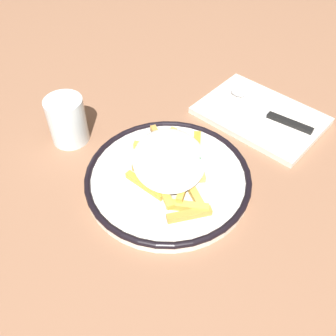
{
  "coord_description": "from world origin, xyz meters",
  "views": [
    {
      "loc": [
        -0.32,
        -0.28,
        0.49
      ],
      "look_at": [
        0.0,
        0.0,
        0.04
      ],
      "focal_mm": 41.2,
      "sensor_mm": 36.0,
      "label": 1
    }
  ],
  "objects_px": {
    "plate": "(168,178)",
    "napkin": "(260,116)",
    "fries_heap": "(170,162)",
    "knife": "(270,115)",
    "fork": "(248,117)",
    "spoon": "(253,99)",
    "water_glass": "(67,120)"
  },
  "relations": [
    {
      "from": "water_glass",
      "to": "plate",
      "type": "bearing_deg",
      "value": -80.03
    },
    {
      "from": "fork",
      "to": "knife",
      "type": "distance_m",
      "value": 0.04
    },
    {
      "from": "fork",
      "to": "spoon",
      "type": "height_order",
      "value": "spoon"
    },
    {
      "from": "napkin",
      "to": "knife",
      "type": "xyz_separation_m",
      "value": [
        0.0,
        -0.02,
        0.01
      ]
    },
    {
      "from": "spoon",
      "to": "water_glass",
      "type": "relative_size",
      "value": 1.73
    },
    {
      "from": "plate",
      "to": "fries_heap",
      "type": "height_order",
      "value": "fries_heap"
    },
    {
      "from": "fries_heap",
      "to": "water_glass",
      "type": "bearing_deg",
      "value": 102.91
    },
    {
      "from": "knife",
      "to": "spoon",
      "type": "height_order",
      "value": "spoon"
    },
    {
      "from": "water_glass",
      "to": "napkin",
      "type": "bearing_deg",
      "value": -39.57
    },
    {
      "from": "plate",
      "to": "water_glass",
      "type": "bearing_deg",
      "value": 99.97
    },
    {
      "from": "knife",
      "to": "water_glass",
      "type": "xyz_separation_m",
      "value": [
        -0.29,
        0.26,
        0.03
      ]
    },
    {
      "from": "fork",
      "to": "knife",
      "type": "height_order",
      "value": "knife"
    },
    {
      "from": "plate",
      "to": "fries_heap",
      "type": "distance_m",
      "value": 0.03
    },
    {
      "from": "fries_heap",
      "to": "knife",
      "type": "relative_size",
      "value": 0.97
    },
    {
      "from": "fork",
      "to": "knife",
      "type": "bearing_deg",
      "value": -45.05
    },
    {
      "from": "napkin",
      "to": "fork",
      "type": "height_order",
      "value": "fork"
    },
    {
      "from": "fries_heap",
      "to": "napkin",
      "type": "relative_size",
      "value": 0.88
    },
    {
      "from": "knife",
      "to": "napkin",
      "type": "bearing_deg",
      "value": 96.26
    },
    {
      "from": "fries_heap",
      "to": "water_glass",
      "type": "height_order",
      "value": "water_glass"
    },
    {
      "from": "knife",
      "to": "spoon",
      "type": "distance_m",
      "value": 0.06
    },
    {
      "from": "fries_heap",
      "to": "water_glass",
      "type": "relative_size",
      "value": 2.32
    },
    {
      "from": "fries_heap",
      "to": "fork",
      "type": "distance_m",
      "value": 0.21
    },
    {
      "from": "fries_heap",
      "to": "spoon",
      "type": "xyz_separation_m",
      "value": [
        0.26,
        0.0,
        -0.02
      ]
    },
    {
      "from": "napkin",
      "to": "fork",
      "type": "xyz_separation_m",
      "value": [
        -0.03,
        0.01,
        0.01
      ]
    },
    {
      "from": "fork",
      "to": "water_glass",
      "type": "height_order",
      "value": "water_glass"
    },
    {
      "from": "fork",
      "to": "knife",
      "type": "relative_size",
      "value": 0.84
    },
    {
      "from": "plate",
      "to": "fork",
      "type": "relative_size",
      "value": 1.58
    },
    {
      "from": "fork",
      "to": "spoon",
      "type": "bearing_deg",
      "value": 22.98
    },
    {
      "from": "plate",
      "to": "napkin",
      "type": "bearing_deg",
      "value": -6.0
    },
    {
      "from": "plate",
      "to": "napkin",
      "type": "distance_m",
      "value": 0.25
    },
    {
      "from": "fries_heap",
      "to": "knife",
      "type": "xyz_separation_m",
      "value": [
        0.24,
        -0.05,
        -0.02
      ]
    },
    {
      "from": "knife",
      "to": "spoon",
      "type": "relative_size",
      "value": 1.38
    }
  ]
}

